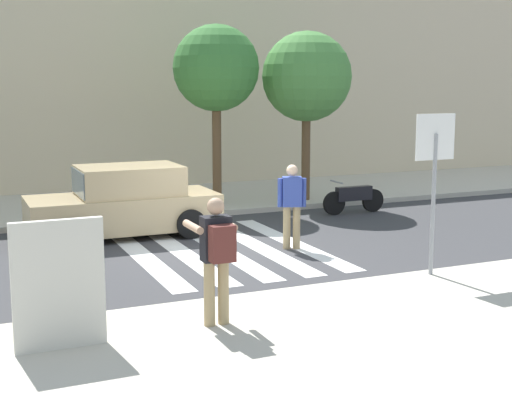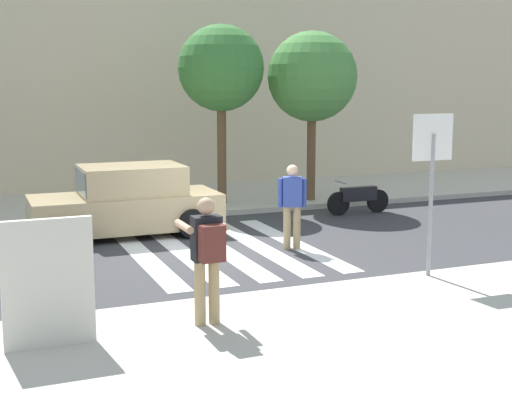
# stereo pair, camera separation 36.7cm
# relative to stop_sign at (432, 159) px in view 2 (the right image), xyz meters

# --- Properties ---
(ground_plane) EXTENTS (120.00, 120.00, 0.00)m
(ground_plane) POSITION_rel_stop_sign_xyz_m (-2.40, 3.44, -2.11)
(ground_plane) COLOR #38383A
(sidewalk_near) EXTENTS (60.00, 6.00, 0.14)m
(sidewalk_near) POSITION_rel_stop_sign_xyz_m (-2.40, -2.76, -2.04)
(sidewalk_near) COLOR beige
(sidewalk_near) RESTS_ON ground
(sidewalk_far) EXTENTS (60.00, 4.80, 0.14)m
(sidewalk_far) POSITION_rel_stop_sign_xyz_m (-2.40, 9.44, -2.04)
(sidewalk_far) COLOR beige
(sidewalk_far) RESTS_ON ground
(building_facade_far) EXTENTS (56.00, 4.00, 7.80)m
(building_facade_far) POSITION_rel_stop_sign_xyz_m (-2.40, 13.84, 1.78)
(building_facade_far) COLOR beige
(building_facade_far) RESTS_ON ground
(crosswalk_stripe_0) EXTENTS (0.44, 5.20, 0.01)m
(crosswalk_stripe_0) POSITION_rel_stop_sign_xyz_m (-4.00, 3.64, -2.11)
(crosswalk_stripe_0) COLOR silver
(crosswalk_stripe_0) RESTS_ON ground
(crosswalk_stripe_1) EXTENTS (0.44, 5.20, 0.01)m
(crosswalk_stripe_1) POSITION_rel_stop_sign_xyz_m (-3.20, 3.64, -2.11)
(crosswalk_stripe_1) COLOR silver
(crosswalk_stripe_1) RESTS_ON ground
(crosswalk_stripe_2) EXTENTS (0.44, 5.20, 0.01)m
(crosswalk_stripe_2) POSITION_rel_stop_sign_xyz_m (-2.40, 3.64, -2.11)
(crosswalk_stripe_2) COLOR silver
(crosswalk_stripe_2) RESTS_ON ground
(crosswalk_stripe_3) EXTENTS (0.44, 5.20, 0.01)m
(crosswalk_stripe_3) POSITION_rel_stop_sign_xyz_m (-1.60, 3.64, -2.11)
(crosswalk_stripe_3) COLOR silver
(crosswalk_stripe_3) RESTS_ON ground
(crosswalk_stripe_4) EXTENTS (0.44, 5.20, 0.01)m
(crosswalk_stripe_4) POSITION_rel_stop_sign_xyz_m (-0.80, 3.64, -2.11)
(crosswalk_stripe_4) COLOR silver
(crosswalk_stripe_4) RESTS_ON ground
(stop_sign) EXTENTS (0.76, 0.08, 2.71)m
(stop_sign) POSITION_rel_stop_sign_xyz_m (0.00, 0.00, 0.00)
(stop_sign) COLOR gray
(stop_sign) RESTS_ON sidewalk_near
(photographer_with_backpack) EXTENTS (0.58, 0.84, 1.72)m
(photographer_with_backpack) POSITION_rel_stop_sign_xyz_m (-4.21, -0.96, -0.95)
(photographer_with_backpack) COLOR tan
(photographer_with_backpack) RESTS_ON sidewalk_near
(pedestrian_crossing) EXTENTS (0.55, 0.36, 1.72)m
(pedestrian_crossing) POSITION_rel_stop_sign_xyz_m (-1.06, 3.13, -1.14)
(pedestrian_crossing) COLOR tan
(pedestrian_crossing) RESTS_ON ground
(parked_car_tan) EXTENTS (4.10, 1.92, 1.55)m
(parked_car_tan) POSITION_rel_stop_sign_xyz_m (-3.86, 5.74, -1.39)
(parked_car_tan) COLOR tan
(parked_car_tan) RESTS_ON ground
(motorcycle) EXTENTS (1.76, 0.60, 0.87)m
(motorcycle) POSITION_rel_stop_sign_xyz_m (2.18, 6.04, -1.70)
(motorcycle) COLOR black
(motorcycle) RESTS_ON ground
(street_tree_center) EXTENTS (2.26, 2.26, 4.71)m
(street_tree_center) POSITION_rel_stop_sign_xyz_m (-0.80, 8.13, 1.58)
(street_tree_center) COLOR brown
(street_tree_center) RESTS_ON sidewalk_far
(street_tree_east) EXTENTS (2.43, 2.43, 4.58)m
(street_tree_east) POSITION_rel_stop_sign_xyz_m (1.67, 7.75, 1.37)
(street_tree_east) COLOR brown
(street_tree_east) RESTS_ON sidewalk_far
(advertising_board) EXTENTS (1.10, 0.11, 1.60)m
(advertising_board) POSITION_rel_stop_sign_xyz_m (-6.26, -0.97, -1.17)
(advertising_board) COLOR beige
(advertising_board) RESTS_ON sidewalk_near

